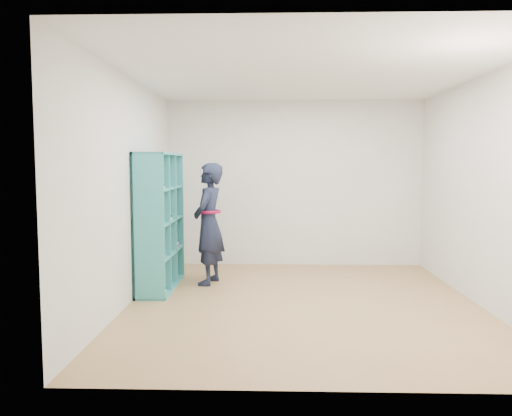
{
  "coord_description": "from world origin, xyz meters",
  "views": [
    {
      "loc": [
        -0.38,
        -5.65,
        1.6
      ],
      "look_at": [
        -0.55,
        0.3,
        1.08
      ],
      "focal_mm": 35.0,
      "sensor_mm": 36.0,
      "label": 1
    }
  ],
  "objects": [
    {
      "name": "floor",
      "position": [
        0.0,
        0.0,
        0.0
      ],
      "size": [
        4.5,
        4.5,
        0.0
      ],
      "primitive_type": "plane",
      "color": "#9A7246",
      "rests_on": "ground"
    },
    {
      "name": "ceiling",
      "position": [
        0.0,
        0.0,
        2.6
      ],
      "size": [
        4.5,
        4.5,
        0.0
      ],
      "primitive_type": "plane",
      "color": "white",
      "rests_on": "wall_back"
    },
    {
      "name": "wall_left",
      "position": [
        -2.0,
        0.0,
        1.3
      ],
      "size": [
        0.02,
        4.5,
        2.6
      ],
      "primitive_type": "cube",
      "color": "beige",
      "rests_on": "floor"
    },
    {
      "name": "wall_right",
      "position": [
        2.0,
        0.0,
        1.3
      ],
      "size": [
        0.02,
        4.5,
        2.6
      ],
      "primitive_type": "cube",
      "color": "beige",
      "rests_on": "floor"
    },
    {
      "name": "wall_back",
      "position": [
        0.0,
        2.25,
        1.3
      ],
      "size": [
        4.0,
        0.02,
        2.6
      ],
      "primitive_type": "cube",
      "color": "beige",
      "rests_on": "floor"
    },
    {
      "name": "wall_front",
      "position": [
        0.0,
        -2.25,
        1.3
      ],
      "size": [
        4.0,
        0.02,
        2.6
      ],
      "primitive_type": "cube",
      "color": "beige",
      "rests_on": "floor"
    },
    {
      "name": "bookshelf",
      "position": [
        -1.83,
        0.68,
        0.86
      ],
      "size": [
        0.38,
        1.31,
        1.74
      ],
      "color": "teal",
      "rests_on": "floor"
    },
    {
      "name": "person",
      "position": [
        -1.2,
        0.93,
        0.81
      ],
      "size": [
        0.5,
        0.66,
        1.62
      ],
      "rotation": [
        0.0,
        0.0,
        -1.78
      ],
      "color": "black",
      "rests_on": "floor"
    },
    {
      "name": "smartphone",
      "position": [
        -1.31,
        1.03,
        0.92
      ],
      "size": [
        0.01,
        0.08,
        0.12
      ],
      "rotation": [
        0.27,
        0.0,
        -0.06
      ],
      "color": "silver",
      "rests_on": "person"
    }
  ]
}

